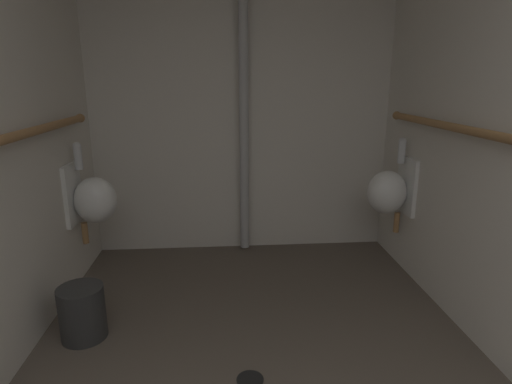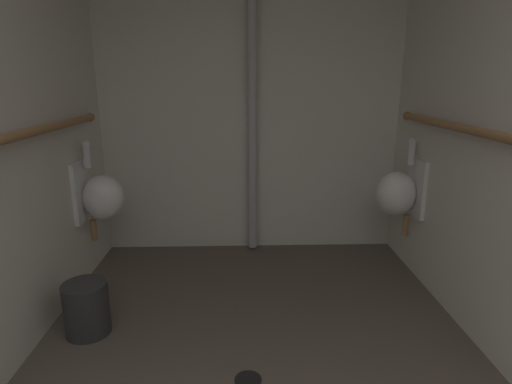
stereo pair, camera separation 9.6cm
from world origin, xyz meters
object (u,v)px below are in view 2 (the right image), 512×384
Objects in this scene: urinal_left_mid at (101,197)px; standpipe_back_wall at (252,93)px; urinal_right_mid at (399,192)px; floor_drain at (248,379)px; waste_bin at (87,308)px.

urinal_left_mid is 1.44m from standpipe_back_wall.
standpipe_back_wall reaches higher than urinal_left_mid.
urinal_right_mid is 5.39× the size of floor_drain.
standpipe_back_wall reaches higher than urinal_right_mid.
standpipe_back_wall is 8.40× the size of waste_bin.
urinal_right_mid is at bearing -22.61° from standpipe_back_wall.
waste_bin is (-1.02, -1.25, -1.21)m from standpipe_back_wall.
urinal_left_mid is at bearing -156.00° from standpipe_back_wall.
waste_bin is at bearing -129.28° from standpipe_back_wall.
standpipe_back_wall is (-1.11, 0.46, 0.73)m from urinal_right_mid.
urinal_right_mid is (2.24, 0.04, 0.00)m from urinal_left_mid.
urinal_left_mid reaches higher than waste_bin.
standpipe_back_wall is at bearing 50.72° from waste_bin.
urinal_left_mid and urinal_right_mid have the same top height.
standpipe_back_wall is at bearing 87.78° from floor_drain.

